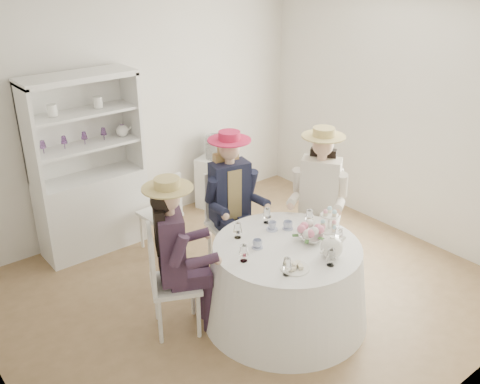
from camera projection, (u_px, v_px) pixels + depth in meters
ground at (246, 291)px, 5.29m from camera, size 4.50×4.50×0.00m
ceiling at (248, 4)px, 4.16m from camera, size 4.50×4.50×0.00m
wall_back at (136, 115)px, 6.14m from camera, size 4.50×0.00×4.50m
wall_front at (452, 258)px, 3.31m from camera, size 4.50×0.00×4.50m
wall_right at (401, 118)px, 6.01m from camera, size 0.00×4.50×4.50m
tea_table at (286, 282)px, 4.79m from camera, size 1.50×1.50×0.75m
hutch at (91, 190)px, 5.82m from camera, size 1.29×0.76×1.96m
side_table at (217, 182)px, 6.93m from camera, size 0.56×0.56×0.67m
hatbox at (217, 147)px, 6.74m from camera, size 0.33×0.33×0.28m
guest_left at (174, 248)px, 4.45m from camera, size 0.62×0.56×1.46m
guest_mid at (231, 194)px, 5.36m from camera, size 0.56×0.60×1.50m
guest_right at (319, 191)px, 5.40m from camera, size 0.65×0.62×1.52m
spare_chair at (163, 210)px, 5.82m from camera, size 0.41×0.41×0.92m
teacup_a at (257, 244)px, 4.59m from camera, size 0.11×0.11×0.07m
teacup_b at (272, 226)px, 4.88m from camera, size 0.10×0.10×0.07m
teacup_c at (288, 226)px, 4.90m from camera, size 0.09×0.09×0.07m
flower_bowl at (312, 239)px, 4.69m from camera, size 0.24×0.24×0.05m
flower_arrangement at (309, 231)px, 4.68m from camera, size 0.20×0.20×0.08m
table_teapot at (332, 247)px, 4.45m from camera, size 0.26×0.19×0.20m
sandwich_plate at (295, 267)px, 4.30m from camera, size 0.24×0.24×0.05m
cupcake_stand at (329, 222)px, 4.87m from camera, size 0.22×0.22×0.21m
stemware_set at (288, 238)px, 4.60m from camera, size 0.96×0.96×0.15m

